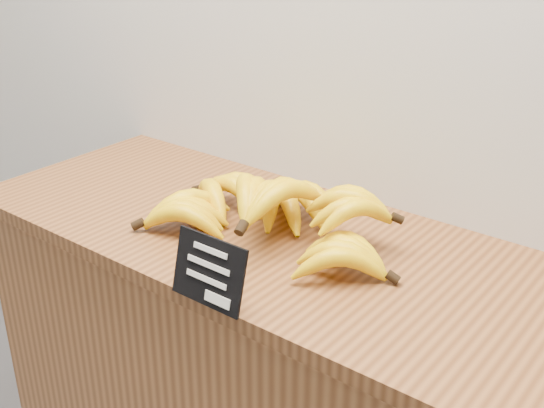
{
  "coord_description": "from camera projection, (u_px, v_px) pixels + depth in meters",
  "views": [
    {
      "loc": [
        0.6,
        1.8,
        1.54
      ],
      "look_at": [
        -0.1,
        2.7,
        1.02
      ],
      "focal_mm": 45.0,
      "sensor_mm": 36.0,
      "label": 1
    }
  ],
  "objects": [
    {
      "name": "banana_pile",
      "position": [
        272.0,
        208.0,
        1.34
      ],
      "size": [
        0.56,
        0.38,
        0.13
      ],
      "color": "yellow",
      "rests_on": "counter_top"
    },
    {
      "name": "chalkboard_sign",
      "position": [
        209.0,
        272.0,
        1.1
      ],
      "size": [
        0.14,
        0.03,
        0.11
      ],
      "primitive_type": "cube",
      "rotation": [
        -0.25,
        0.0,
        0.0
      ],
      "color": "black",
      "rests_on": "counter_top"
    },
    {
      "name": "counter_top",
      "position": [
        288.0,
        244.0,
        1.34
      ],
      "size": [
        1.4,
        0.54,
        0.03
      ],
      "primitive_type": "cube",
      "color": "brown",
      "rests_on": "counter"
    }
  ]
}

